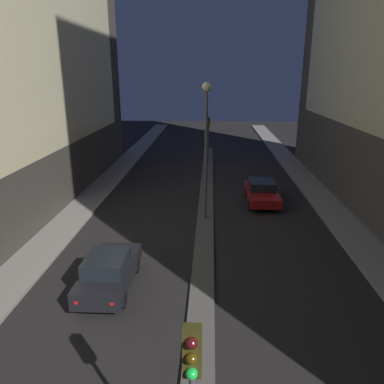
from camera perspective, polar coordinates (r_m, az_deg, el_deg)
median_strip at (r=24.09m, az=2.12°, el=-2.22°), size 0.96×39.26×0.11m
traffic_light_near at (r=7.16m, az=0.02°, el=-27.15°), size 0.32×0.42×4.19m
traffic_light_mid at (r=35.94m, az=2.50°, el=9.57°), size 0.32×0.42×4.19m
street_lamp at (r=20.73m, az=2.20°, el=9.62°), size 0.51×0.51×7.71m
car_left_lane at (r=15.42m, az=-12.52°, el=-11.70°), size 1.80×4.22×1.59m
car_right_lane at (r=25.21m, az=10.57°, el=0.02°), size 1.93×4.49×1.44m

